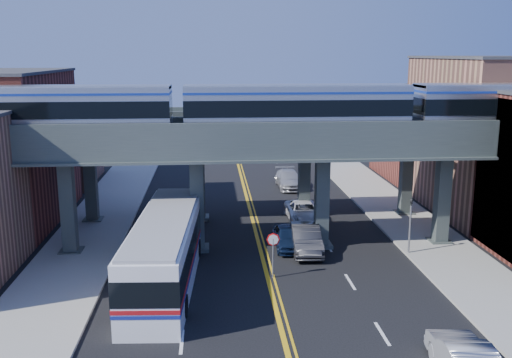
# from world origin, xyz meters

# --- Properties ---
(ground) EXTENTS (120.00, 120.00, 0.00)m
(ground) POSITION_xyz_m (0.00, 0.00, 0.00)
(ground) COLOR black
(ground) RESTS_ON ground
(sidewalk_west) EXTENTS (5.00, 70.00, 0.16)m
(sidewalk_west) POSITION_xyz_m (-11.50, 10.00, 0.08)
(sidewalk_west) COLOR gray
(sidewalk_west) RESTS_ON ground
(sidewalk_east) EXTENTS (5.00, 70.00, 0.16)m
(sidewalk_east) POSITION_xyz_m (11.50, 10.00, 0.08)
(sidewalk_east) COLOR gray
(sidewalk_east) RESTS_ON ground
(building_west_b) EXTENTS (8.00, 14.00, 11.00)m
(building_west_b) POSITION_xyz_m (-18.50, 16.00, 5.50)
(building_west_b) COLOR maroon
(building_west_b) RESTS_ON ground
(building_west_c) EXTENTS (8.00, 10.00, 8.00)m
(building_west_c) POSITION_xyz_m (-18.50, 29.00, 4.00)
(building_west_c) COLOR #A06753
(building_west_c) RESTS_ON ground
(building_east_b) EXTENTS (8.00, 14.00, 12.00)m
(building_east_b) POSITION_xyz_m (18.50, 16.00, 6.00)
(building_east_b) COLOR #A06753
(building_east_b) RESTS_ON ground
(building_east_c) EXTENTS (8.00, 10.00, 9.00)m
(building_east_c) POSITION_xyz_m (18.50, 29.00, 4.50)
(building_east_c) COLOR maroon
(building_east_c) RESTS_ON ground
(elevated_viaduct_near) EXTENTS (52.00, 3.60, 7.40)m
(elevated_viaduct_near) POSITION_xyz_m (0.00, 8.00, 6.47)
(elevated_viaduct_near) COLOR #414C49
(elevated_viaduct_near) RESTS_ON ground
(elevated_viaduct_far) EXTENTS (52.00, 3.60, 7.40)m
(elevated_viaduct_far) POSITION_xyz_m (0.00, 15.00, 6.47)
(elevated_viaduct_far) COLOR #414C49
(elevated_viaduct_far) RESTS_ON ground
(transit_train) EXTENTS (43.13, 2.70, 3.14)m
(transit_train) POSITION_xyz_m (2.26, 8.00, 9.10)
(transit_train) COLOR black
(transit_train) RESTS_ON elevated_viaduct_near
(stop_sign) EXTENTS (0.76, 0.09, 2.63)m
(stop_sign) POSITION_xyz_m (0.30, 3.00, 1.76)
(stop_sign) COLOR slate
(stop_sign) RESTS_ON ground
(traffic_signal) EXTENTS (0.15, 0.18, 4.10)m
(traffic_signal) POSITION_xyz_m (9.20, 6.00, 2.30)
(traffic_signal) COLOR slate
(traffic_signal) RESTS_ON ground
(transit_bus) EXTENTS (3.87, 14.00, 3.56)m
(transit_bus) POSITION_xyz_m (-5.62, 2.87, 1.83)
(transit_bus) COLOR white
(transit_bus) RESTS_ON ground
(car_lane_a) EXTENTS (1.78, 4.32, 1.47)m
(car_lane_a) POSITION_xyz_m (1.80, 7.97, 0.73)
(car_lane_a) COLOR #101D3C
(car_lane_a) RESTS_ON ground
(car_lane_b) EXTENTS (2.04, 5.19, 1.68)m
(car_lane_b) POSITION_xyz_m (2.87, 7.20, 0.84)
(car_lane_b) COLOR #272729
(car_lane_b) RESTS_ON ground
(car_lane_c) EXTENTS (2.40, 5.18, 1.44)m
(car_lane_c) POSITION_xyz_m (3.81, 13.89, 0.72)
(car_lane_c) COLOR white
(car_lane_c) RESTS_ON ground
(car_lane_d) EXTENTS (2.34, 5.50, 1.58)m
(car_lane_d) POSITION_xyz_m (4.24, 24.94, 0.79)
(car_lane_d) COLOR #98989C
(car_lane_d) RESTS_ON ground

